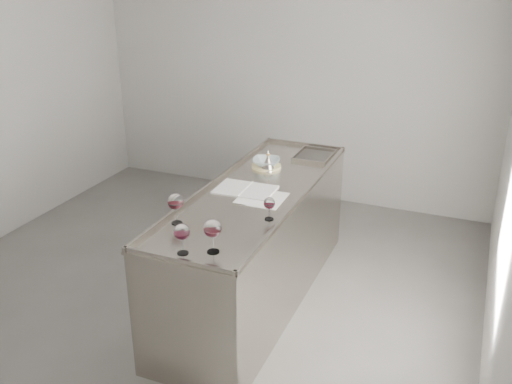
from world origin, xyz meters
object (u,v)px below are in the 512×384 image
at_px(wine_glass_right, 212,229).
at_px(ceramic_bowl, 266,162).
at_px(wine_glass_small, 269,204).
at_px(wine_glass_left, 176,202).
at_px(notebook, 245,190).
at_px(wine_glass_middle, 182,233).
at_px(counter, 256,245).
at_px(wine_funnel, 268,164).

xyz_separation_m(wine_glass_right, ceramic_bowl, (-0.25, 1.50, -0.10)).
xyz_separation_m(wine_glass_small, ceramic_bowl, (-0.39, 0.94, -0.06)).
relative_size(wine_glass_left, notebook, 0.47).
bearing_deg(wine_glass_middle, ceramic_bowl, 93.17).
bearing_deg(wine_glass_right, wine_glass_left, 146.70).
relative_size(wine_glass_left, wine_glass_small, 1.33).
height_order(counter, ceramic_bowl, ceramic_bowl).
distance_m(wine_glass_middle, wine_funnel, 1.53).
height_order(counter, wine_glass_right, wine_glass_right).
relative_size(counter, notebook, 5.35).
relative_size(counter, wine_glass_small, 15.16).
height_order(wine_glass_middle, wine_glass_right, wine_glass_right).
distance_m(wine_glass_right, notebook, 1.00).
xyz_separation_m(wine_glass_right, notebook, (-0.21, 0.96, -0.14)).
relative_size(wine_glass_right, wine_glass_small, 1.34).
xyz_separation_m(notebook, wine_funnel, (-0.00, 0.48, 0.05)).
distance_m(counter, notebook, 0.48).
bearing_deg(notebook, wine_glass_small, -50.72).
height_order(wine_glass_right, ceramic_bowl, wine_glass_right).
height_order(wine_glass_middle, wine_glass_small, wine_glass_middle).
height_order(wine_glass_small, notebook, wine_glass_small).
relative_size(counter, wine_glass_right, 11.33).
relative_size(notebook, wine_funnel, 2.52).
xyz_separation_m(wine_glass_left, wine_glass_middle, (0.24, -0.35, -0.01)).
xyz_separation_m(wine_glass_left, wine_glass_right, (0.40, -0.27, 0.00)).
distance_m(wine_glass_left, notebook, 0.74).
bearing_deg(wine_glass_left, notebook, 74.28).
bearing_deg(wine_glass_small, wine_funnel, 111.90).
bearing_deg(counter, wine_glass_middle, -91.64).
relative_size(counter, wine_funnel, 13.47).
xyz_separation_m(counter, wine_glass_middle, (-0.03, -1.08, 0.61)).
bearing_deg(wine_glass_middle, notebook, 92.60).
xyz_separation_m(counter, ceramic_bowl, (-0.12, 0.50, 0.52)).
bearing_deg(wine_glass_left, wine_glass_middle, -55.24).
height_order(counter, wine_glass_middle, wine_glass_middle).
bearing_deg(wine_glass_small, ceramic_bowl, 112.68).
relative_size(notebook, ceramic_bowl, 1.98).
distance_m(notebook, wine_funnel, 0.48).
bearing_deg(wine_glass_middle, wine_glass_left, 124.76).
bearing_deg(counter, ceramic_bowl, 103.22).
bearing_deg(wine_glass_small, wine_glass_left, -152.03).
height_order(wine_glass_left, wine_glass_right, wine_glass_right).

